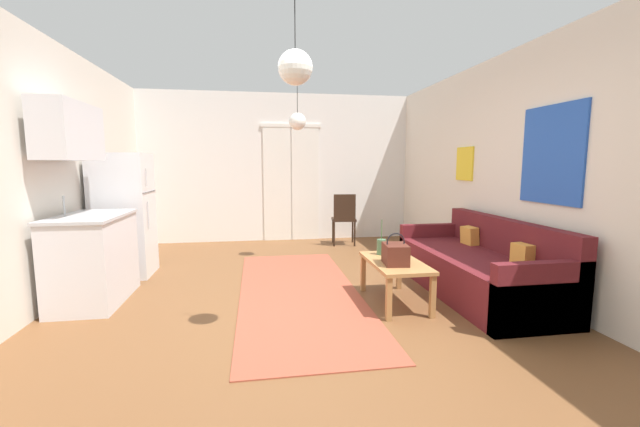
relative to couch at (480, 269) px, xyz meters
The scene contains 13 objects.
ground_plane 2.07m from the couch, 169.32° to the right, with size 5.52×8.26×0.10m, color brown.
wall_back 4.17m from the couch, 119.82° to the left, with size 5.12×0.13×2.71m.
wall_right 1.25m from the couch, 37.16° to the right, with size 0.12×7.86×2.71m.
area_rug 2.03m from the couch, 169.77° to the left, with size 1.30×3.49×0.01m, color #9E4733.
couch is the anchor object (origin of this frame).
coffee_table 1.05m from the couch, behind, with size 0.51×0.95×0.45m.
bamboo_vase 1.13m from the couch, behind, with size 0.10×0.10×0.39m.
handbag 1.15m from the couch, 166.46° to the right, with size 0.25×0.31×0.31m.
refrigerator 4.37m from the couch, 161.04° to the left, with size 0.67×0.63×1.57m.
kitchen_counter 4.18m from the couch, behind, with size 0.62×1.05×2.03m.
accent_chair 2.93m from the couch, 108.27° to the left, with size 0.47×0.45×0.91m.
pendant_lamp_near 2.96m from the couch, 156.94° to the right, with size 0.26×0.26×0.71m.
pendant_lamp_far 3.08m from the couch, 136.48° to the left, with size 0.24×0.24×0.81m.
Camera 1 is at (-0.41, -3.48, 1.43)m, focal length 21.91 mm.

